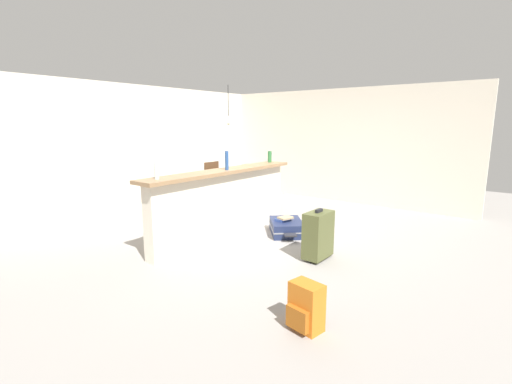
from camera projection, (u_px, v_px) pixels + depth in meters
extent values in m
cube|color=gray|center=(265.00, 234.00, 5.89)|extent=(13.00, 13.00, 0.05)
cube|color=silver|center=(146.00, 148.00, 7.48)|extent=(6.60, 0.10, 2.50)
cube|color=silver|center=(334.00, 146.00, 8.20)|extent=(0.10, 6.00, 2.50)
cube|color=silver|center=(224.00, 205.00, 5.58)|extent=(2.80, 0.20, 1.01)
cube|color=#93704C|center=(223.00, 171.00, 5.48)|extent=(2.96, 0.40, 0.05)
cylinder|color=silver|center=(157.00, 170.00, 4.52)|extent=(0.06, 0.06, 0.24)
cylinder|color=#284C89|center=(227.00, 160.00, 5.42)|extent=(0.06, 0.06, 0.28)
cylinder|color=#2D6B38|center=(270.00, 157.00, 6.49)|extent=(0.07, 0.07, 0.20)
cube|color=#4C331E|center=(228.00, 173.00, 7.57)|extent=(1.10, 0.80, 0.04)
cylinder|color=#4C331E|center=(225.00, 196.00, 7.06)|extent=(0.06, 0.06, 0.70)
cylinder|color=#4C331E|center=(256.00, 189.00, 7.82)|extent=(0.06, 0.06, 0.70)
cylinder|color=#4C331E|center=(201.00, 192.00, 7.46)|extent=(0.06, 0.06, 0.70)
cylinder|color=#4C331E|center=(232.00, 186.00, 8.23)|extent=(0.06, 0.06, 0.70)
cube|color=#4C331E|center=(249.00, 190.00, 7.27)|extent=(0.43, 0.43, 0.04)
cube|color=#4C331E|center=(242.00, 177.00, 7.32)|extent=(0.40, 0.06, 0.48)
cylinder|color=#4C331E|center=(251.00, 203.00, 7.09)|extent=(0.04, 0.04, 0.41)
cylinder|color=#4C331E|center=(260.00, 201.00, 7.35)|extent=(0.04, 0.04, 0.41)
cylinder|color=#4C331E|center=(238.00, 201.00, 7.26)|extent=(0.04, 0.04, 0.41)
cylinder|color=#4C331E|center=(247.00, 199.00, 7.53)|extent=(0.04, 0.04, 0.41)
cube|color=#4C331E|center=(206.00, 184.00, 8.02)|extent=(0.41, 0.41, 0.04)
cube|color=#4C331E|center=(212.00, 173.00, 7.85)|extent=(0.40, 0.05, 0.48)
cylinder|color=#4C331E|center=(207.00, 192.00, 8.28)|extent=(0.04, 0.04, 0.41)
cylinder|color=#4C331E|center=(196.00, 194.00, 8.04)|extent=(0.04, 0.04, 0.41)
cylinder|color=#4C331E|center=(217.00, 194.00, 8.08)|extent=(0.04, 0.04, 0.41)
cylinder|color=#4C331E|center=(206.00, 196.00, 7.84)|extent=(0.04, 0.04, 0.41)
cylinder|color=black|center=(228.00, 101.00, 7.23)|extent=(0.01, 0.01, 0.63)
cone|color=white|center=(228.00, 119.00, 7.30)|extent=(0.34, 0.34, 0.14)
sphere|color=white|center=(229.00, 124.00, 7.31)|extent=(0.07, 0.07, 0.07)
cube|color=#1E284C|center=(286.00, 227.00, 5.81)|extent=(0.83, 0.81, 0.22)
cube|color=gray|center=(286.00, 227.00, 5.81)|extent=(0.84, 0.83, 0.02)
cube|color=#2D2D33|center=(290.00, 235.00, 5.41)|extent=(0.22, 0.23, 0.02)
cube|color=#51562D|center=(318.00, 235.00, 4.69)|extent=(0.44, 0.25, 0.60)
cylinder|color=black|center=(324.00, 253.00, 4.90)|extent=(0.06, 0.03, 0.06)
cylinder|color=black|center=(310.00, 261.00, 4.60)|extent=(0.06, 0.03, 0.06)
cube|color=#232328|center=(319.00, 211.00, 4.63)|extent=(0.14, 0.04, 0.04)
cube|color=orange|center=(306.00, 306.00, 3.10)|extent=(0.23, 0.31, 0.42)
cube|color=#AB5918|center=(298.00, 319.00, 3.04)|extent=(0.10, 0.23, 0.19)
cube|color=black|center=(308.00, 302.00, 3.22)|extent=(0.03, 0.04, 0.36)
cube|color=black|center=(320.00, 308.00, 3.12)|extent=(0.03, 0.04, 0.36)
cube|color=#334C99|center=(283.00, 219.00, 5.78)|extent=(0.24, 0.19, 0.04)
cube|color=tan|center=(285.00, 218.00, 5.74)|extent=(0.26, 0.22, 0.03)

